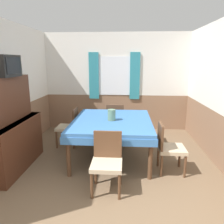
% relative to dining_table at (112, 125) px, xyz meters
% --- Properties ---
extents(wall_back, '(4.24, 0.10, 2.60)m').
position_rel_dining_table_xyz_m(wall_back, '(-0.01, 1.91, 0.64)').
color(wall_back, white).
rests_on(wall_back, ground_plane).
extents(wall_left, '(0.05, 4.60, 2.60)m').
position_rel_dining_table_xyz_m(wall_left, '(-1.95, -0.22, 0.64)').
color(wall_left, white).
rests_on(wall_left, ground_plane).
extents(wall_right, '(0.05, 4.60, 2.60)m').
position_rel_dining_table_xyz_m(wall_right, '(1.94, -0.22, 0.64)').
color(wall_right, white).
rests_on(wall_right, ground_plane).
extents(dining_table, '(1.51, 1.81, 0.76)m').
position_rel_dining_table_xyz_m(dining_table, '(0.00, 0.00, 0.00)').
color(dining_table, '#386BA8').
rests_on(dining_table, ground_plane).
extents(chair_head_near, '(0.44, 0.44, 0.86)m').
position_rel_dining_table_xyz_m(chair_head_near, '(0.00, -1.13, -0.20)').
color(chair_head_near, brown).
rests_on(chair_head_near, ground_plane).
extents(chair_right_near, '(0.44, 0.44, 0.86)m').
position_rel_dining_table_xyz_m(chair_right_near, '(0.98, -0.54, -0.20)').
color(chair_right_near, brown).
rests_on(chair_right_near, ground_plane).
extents(chair_left_far, '(0.44, 0.44, 0.86)m').
position_rel_dining_table_xyz_m(chair_left_far, '(-0.98, 0.54, -0.20)').
color(chair_left_far, brown).
rests_on(chair_left_far, ground_plane).
extents(chair_head_window, '(0.44, 0.44, 0.86)m').
position_rel_dining_table_xyz_m(chair_head_window, '(0.00, 1.13, -0.20)').
color(chair_head_window, brown).
rests_on(chair_head_window, ground_plane).
extents(sideboard, '(0.46, 1.46, 1.61)m').
position_rel_dining_table_xyz_m(sideboard, '(-1.70, -0.59, 0.01)').
color(sideboard, '#4C2819').
rests_on(sideboard, ground_plane).
extents(tv, '(0.29, 0.54, 0.35)m').
position_rel_dining_table_xyz_m(tv, '(-1.68, -0.59, 1.12)').
color(tv, black).
rests_on(tv, sideboard).
extents(vase, '(0.15, 0.15, 0.21)m').
position_rel_dining_table_xyz_m(vase, '(-0.00, -0.06, 0.21)').
color(vase, slate).
rests_on(vase, dining_table).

